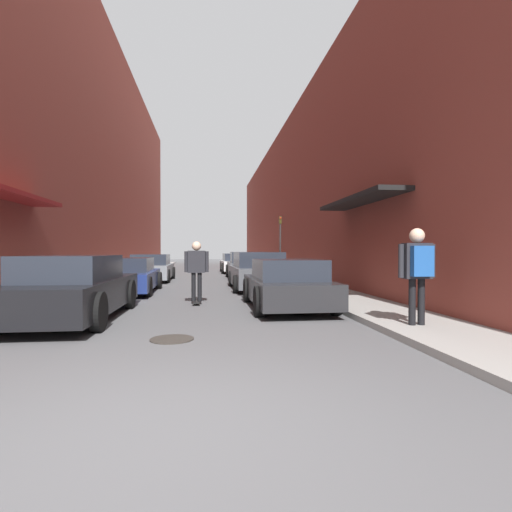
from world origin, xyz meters
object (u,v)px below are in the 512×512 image
Objects in this scene: parked_car_left_0 at (74,288)px; pedestrian at (418,265)px; parked_car_right_3 at (236,263)px; manhole_cover at (172,339)px; parked_car_right_1 at (257,272)px; parked_car_left_2 at (152,268)px; parked_car_left_1 at (128,276)px; skateboarder at (197,266)px; parked_car_right_2 at (247,266)px; traffic_light at (280,238)px; parked_car_right_0 at (287,285)px.

pedestrian is at bearing -17.87° from parked_car_left_0.
parked_car_right_3 is 19.99m from manhole_cover.
pedestrian reaches higher than parked_car_right_3.
parked_car_right_1 is (4.59, 6.03, 0.01)m from parked_car_left_0.
pedestrian reaches higher than parked_car_left_2.
parked_car_left_2 is 2.62× the size of pedestrian.
parked_car_right_1 is 6.28× the size of manhole_cover.
skateboarder is (2.39, -3.17, 0.45)m from parked_car_left_1.
parked_car_right_2 reaches higher than parked_car_right_3.
skateboarder is 0.49× the size of traffic_light.
parked_car_right_2 is at bearing 67.81° from parked_car_left_0.
parked_car_right_2 is (0.18, 5.68, 0.01)m from parked_car_right_1.
traffic_light reaches higher than parked_car_right_1.
pedestrian is (6.35, -7.36, 0.60)m from parked_car_left_1.
parked_car_right_1 is (4.53, 0.75, 0.07)m from parked_car_left_1.
parked_car_left_0 is at bearing 162.13° from pedestrian.
parked_car_left_2 is at bearing 89.60° from parked_car_left_1.
parked_car_right_3 is 1.31× the size of traffic_light.
parked_car_right_2 is 1.07× the size of parked_car_right_3.
parked_car_right_3 is (0.05, 11.62, -0.03)m from parked_car_right_1.
parked_car_left_0 is 2.74× the size of pedestrian.
parked_car_right_2 reaches higher than parked_car_left_1.
parked_car_right_1 is at bearing 102.69° from pedestrian.
traffic_light reaches higher than parked_car_left_2.
parked_car_right_0 is at bearing -90.39° from parked_car_right_2.
parked_car_right_0 is 4.98m from parked_car_right_1.
skateboarder reaches higher than parked_car_left_2.
parked_car_left_1 is at bearing -170.64° from parked_car_right_1.
parked_car_left_2 is (0.04, 5.54, 0.03)m from parked_car_left_1.
parked_car_left_2 is 1.02× the size of parked_car_right_1.
parked_car_right_1 is at bearing 73.60° from manhole_cover.
traffic_light is at bearing 33.19° from parked_car_left_2.
parked_car_left_0 reaches higher than parked_car_right_0.
parked_car_right_3 reaches higher than parked_car_left_1.
skateboarder is 0.99× the size of pedestrian.
pedestrian is (6.31, -12.90, 0.57)m from parked_car_left_2.
pedestrian is (1.64, -13.78, 0.52)m from parked_car_right_2.
parked_car_left_2 reaches higher than parked_car_left_1.
skateboarder is at bearing 154.84° from parked_car_right_0.
parked_car_left_2 reaches higher than parked_car_right_3.
parked_car_left_2 is 6.39× the size of manhole_cover.
skateboarder is at bearing -98.00° from parked_car_right_3.
parked_car_left_0 is at bearing -104.74° from parked_car_right_3.
parked_car_left_1 is 0.92× the size of parked_car_right_2.
parked_car_right_1 reaches higher than parked_car_left_0.
parked_car_left_0 is 1.06× the size of parked_car_right_1.
parked_car_left_1 is (0.07, 5.29, -0.07)m from parked_car_left_0.
traffic_light is at bearing 57.21° from parked_car_right_2.
parked_car_left_0 is 6.77m from pedestrian.
parked_car_left_2 is 1.30× the size of traffic_light.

